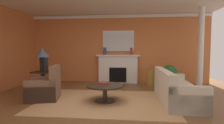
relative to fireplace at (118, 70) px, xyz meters
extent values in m
plane|color=brown|center=(-0.15, -2.87, -0.56)|extent=(9.23, 9.23, 0.00)
cube|color=#CC723D|center=(-0.15, 0.21, 0.87)|extent=(7.70, 0.12, 2.85)
cube|color=white|center=(-0.15, 0.13, 2.21)|extent=(7.70, 0.08, 0.12)
cube|color=tan|center=(-0.16, -2.72, -0.55)|extent=(3.52, 2.48, 0.01)
cube|color=white|center=(0.00, 0.01, 0.00)|extent=(1.60, 0.25, 1.12)
cube|color=black|center=(0.00, -0.01, -0.21)|extent=(0.70, 0.26, 0.60)
cube|color=white|center=(0.00, -0.02, 0.59)|extent=(1.80, 0.35, 0.06)
cube|color=silver|center=(0.00, 0.12, 1.19)|extent=(1.31, 0.04, 0.85)
cube|color=beige|center=(1.75, -2.55, -0.33)|extent=(0.91, 2.11, 0.45)
cube|color=beige|center=(1.40, -2.55, 0.09)|extent=(0.21, 2.10, 0.40)
cube|color=beige|center=(1.76, -3.50, -0.25)|extent=(0.90, 0.21, 0.62)
cube|color=beige|center=(1.75, -1.60, -0.25)|extent=(0.90, 0.21, 0.62)
cube|color=brown|center=(-1.87, -2.73, -0.34)|extent=(0.96, 0.96, 0.44)
cube|color=brown|center=(-1.56, -2.66, 0.14)|extent=(0.33, 0.82, 0.51)
cube|color=brown|center=(-1.95, -2.40, -0.26)|extent=(0.81, 0.31, 0.60)
cube|color=brown|center=(-1.80, -3.05, -0.26)|extent=(0.81, 0.31, 0.60)
cylinder|color=#2D2319|center=(-0.16, -2.72, -0.13)|extent=(1.00, 1.00, 0.04)
cylinder|color=#2D2319|center=(-0.16, -2.72, -0.35)|extent=(0.12, 0.12, 0.41)
cylinder|color=#2D2319|center=(-0.16, -2.72, -0.54)|extent=(0.56, 0.56, 0.03)
cube|color=#2D2319|center=(-2.26, -1.99, 0.12)|extent=(0.56, 0.56, 0.04)
cube|color=#2D2319|center=(-2.26, -1.99, -0.23)|extent=(0.10, 0.10, 0.66)
cube|color=#2D2319|center=(-2.26, -1.99, -0.54)|extent=(0.45, 0.45, 0.04)
cylinder|color=black|center=(-2.26, -1.99, 0.37)|extent=(0.18, 0.18, 0.45)
cone|color=#4C566B|center=(-2.26, -1.99, 0.74)|extent=(0.44, 0.44, 0.30)
cylinder|color=#B7892D|center=(1.33, -0.30, -0.25)|extent=(0.30, 0.30, 0.62)
cylinder|color=navy|center=(-0.55, -0.05, 0.77)|extent=(0.12, 0.12, 0.30)
cylinder|color=black|center=(-2.11, -2.11, 0.36)|extent=(0.15, 0.15, 0.43)
cylinder|color=#9E3328|center=(0.55, -0.05, 0.76)|extent=(0.10, 0.10, 0.29)
cube|color=maroon|center=(-0.22, -2.62, -0.09)|extent=(0.28, 0.21, 0.04)
cylinder|color=#333333|center=(1.93, -0.71, -0.41)|extent=(0.32, 0.32, 0.30)
sphere|color=#28602D|center=(1.93, -0.71, -0.01)|extent=(0.56, 0.56, 0.56)
cylinder|color=white|center=(2.93, -0.91, 0.87)|extent=(0.20, 0.20, 2.85)
camera|label=1|loc=(0.52, -7.39, 0.84)|focal=28.66mm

